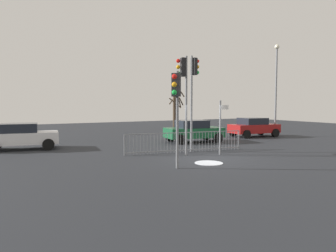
# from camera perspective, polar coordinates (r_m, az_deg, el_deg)

# --- Properties ---
(ground_plane) EXTENTS (60.00, 60.00, 0.00)m
(ground_plane) POSITION_cam_1_polar(r_m,az_deg,el_deg) (15.41, 7.45, -5.67)
(ground_plane) COLOR #26282D
(traffic_light_rear_left) EXTENTS (0.56, 0.37, 4.90)m
(traffic_light_rear_left) POSITION_cam_1_polar(r_m,az_deg,el_deg) (15.93, 2.77, 7.60)
(traffic_light_rear_left) COLOR slate
(traffic_light_rear_left) RESTS_ON ground
(traffic_light_foreground_right) EXTENTS (0.56, 0.35, 5.09)m
(traffic_light_foreground_right) POSITION_cam_1_polar(r_m,az_deg,el_deg) (17.33, 4.53, 7.75)
(traffic_light_foreground_right) COLOR slate
(traffic_light_foreground_right) RESTS_ON ground
(traffic_light_foreground_left) EXTENTS (0.47, 0.46, 3.85)m
(traffic_light_foreground_left) POSITION_cam_1_polar(r_m,az_deg,el_deg) (12.54, 1.47, 5.10)
(traffic_light_foreground_left) COLOR slate
(traffic_light_foreground_left) RESTS_ON ground
(direction_sign_post) EXTENTS (0.75, 0.30, 2.73)m
(direction_sign_post) POSITION_cam_1_polar(r_m,az_deg,el_deg) (16.48, 9.33, 0.35)
(direction_sign_post) COLOR slate
(direction_sign_post) RESTS_ON ground
(pedestrian_guard_railing) EXTENTS (6.52, 1.08, 1.07)m
(pedestrian_guard_railing) POSITION_cam_1_polar(r_m,az_deg,el_deg) (17.08, 3.08, -2.81)
(pedestrian_guard_railing) COLOR slate
(pedestrian_guard_railing) RESTS_ON ground
(car_green_far) EXTENTS (3.99, 2.34, 1.47)m
(car_green_far) POSITION_cam_1_polar(r_m,az_deg,el_deg) (21.50, 4.54, -0.83)
(car_green_far) COLOR #195933
(car_green_far) RESTS_ON ground
(car_white_near) EXTENTS (4.00, 2.36, 1.47)m
(car_white_near) POSITION_cam_1_polar(r_m,az_deg,el_deg) (19.81, -24.48, -1.60)
(car_white_near) COLOR silver
(car_white_near) RESTS_ON ground
(car_red_mid) EXTENTS (3.94, 2.22, 1.47)m
(car_red_mid) POSITION_cam_1_polar(r_m,az_deg,el_deg) (25.74, 14.90, -0.15)
(car_red_mid) COLOR maroon
(car_red_mid) RESTS_ON ground
(street_lamp) EXTENTS (0.36, 0.36, 7.10)m
(street_lamp) POSITION_cam_1_polar(r_m,az_deg,el_deg) (26.51, 18.58, 7.57)
(street_lamp) COLOR slate
(street_lamp) RESTS_ON ground
(bare_tree_left) EXTENTS (1.77, 1.49, 4.71)m
(bare_tree_left) POSITION_cam_1_polar(r_m,az_deg,el_deg) (31.09, 1.27, 3.09)
(bare_tree_left) COLOR #473828
(bare_tree_left) RESTS_ON ground
(snow_patch_kerb) EXTENTS (1.22, 1.22, 0.01)m
(snow_patch_kerb) POSITION_cam_1_polar(r_m,az_deg,el_deg) (14.15, 7.22, -6.51)
(snow_patch_kerb) COLOR silver
(snow_patch_kerb) RESTS_ON ground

